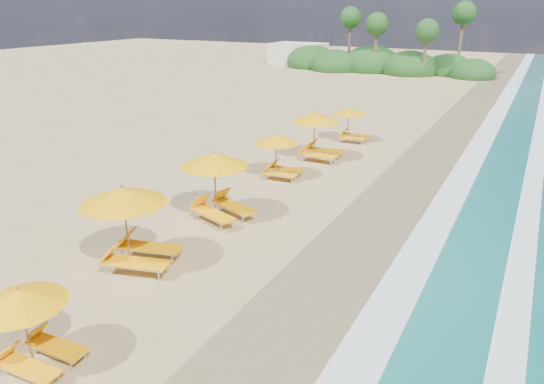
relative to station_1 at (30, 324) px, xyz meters
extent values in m
plane|color=tan|center=(0.86, 9.56, -1.14)|extent=(160.00, 160.00, 0.00)
cube|color=#8C7553|center=(4.86, 9.56, -1.13)|extent=(4.00, 160.00, 0.01)
cube|color=white|center=(6.36, 9.56, -1.11)|extent=(1.20, 160.00, 0.01)
cube|color=white|center=(9.36, 9.56, -1.12)|extent=(0.80, 160.00, 0.01)
cylinder|color=olive|center=(-0.16, -0.01, -0.17)|extent=(0.05, 0.05, 1.94)
cone|color=#FFAB05|center=(-0.16, -0.01, 0.64)|extent=(2.12, 2.12, 0.39)
sphere|color=olive|center=(-0.16, -0.01, 0.86)|extent=(0.07, 0.07, 0.07)
cylinder|color=olive|center=(-1.47, 4.51, 0.15)|extent=(0.06, 0.06, 2.57)
cone|color=#FFAB05|center=(-1.47, 4.51, 1.22)|extent=(3.28, 3.28, 0.52)
sphere|color=olive|center=(-1.47, 4.51, 1.50)|extent=(0.09, 0.09, 0.09)
cylinder|color=olive|center=(-1.26, 8.96, 0.13)|extent=(0.06, 0.06, 2.53)
cone|color=#FFAB05|center=(-1.26, 8.96, 1.17)|extent=(3.27, 3.27, 0.51)
sphere|color=olive|center=(-1.26, 8.96, 1.46)|extent=(0.09, 0.09, 0.09)
cylinder|color=olive|center=(-1.44, 14.20, -0.12)|extent=(0.05, 0.05, 2.03)
cone|color=#FFAB05|center=(-1.44, 14.20, 0.72)|extent=(2.26, 2.26, 0.41)
sphere|color=olive|center=(-1.44, 14.20, 0.95)|extent=(0.07, 0.07, 0.07)
cylinder|color=olive|center=(-1.07, 17.79, 0.09)|extent=(0.06, 0.06, 2.46)
cone|color=#FFAB05|center=(-1.07, 17.79, 1.12)|extent=(2.55, 2.55, 0.49)
sphere|color=olive|center=(-1.07, 17.79, 1.39)|extent=(0.09, 0.09, 0.09)
cylinder|color=olive|center=(-0.80, 22.13, -0.13)|extent=(0.05, 0.05, 2.01)
cone|color=#FFAB05|center=(-0.80, 22.13, 0.70)|extent=(2.20, 2.20, 0.40)
sphere|color=olive|center=(-0.80, 22.13, 0.92)|extent=(0.07, 0.07, 0.07)
ellipsoid|color=#163D14|center=(-5.14, 54.56, -0.51)|extent=(6.40, 6.40, 4.16)
ellipsoid|color=#163D14|center=(-10.14, 55.56, -0.44)|extent=(7.20, 7.20, 4.68)
ellipsoid|color=#163D14|center=(-14.14, 53.56, -0.55)|extent=(6.00, 6.00, 3.90)
ellipsoid|color=#163D14|center=(-1.14, 56.56, -0.59)|extent=(5.60, 5.60, 3.64)
ellipsoid|color=#163D14|center=(-18.14, 55.56, -0.49)|extent=(6.60, 6.60, 4.29)
ellipsoid|color=#163D14|center=(1.86, 54.56, -0.65)|extent=(5.00, 5.00, 3.25)
cylinder|color=brown|center=(-3.14, 52.56, 1.36)|extent=(0.36, 0.36, 5.00)
sphere|color=#163D14|center=(-3.14, 52.56, 3.86)|extent=(2.60, 2.60, 2.60)
cylinder|color=brown|center=(-9.14, 53.56, 1.66)|extent=(0.36, 0.36, 5.60)
sphere|color=#163D14|center=(-9.14, 53.56, 4.46)|extent=(2.60, 2.60, 2.60)
cylinder|color=brown|center=(-13.14, 55.56, 1.96)|extent=(0.36, 0.36, 6.20)
sphere|color=#163D14|center=(-13.14, 55.56, 5.06)|extent=(2.60, 2.60, 2.60)
cylinder|color=brown|center=(-0.14, 56.56, 2.26)|extent=(0.36, 0.36, 6.80)
sphere|color=#163D14|center=(-0.14, 56.56, 5.66)|extent=(2.60, 2.60, 2.60)
cube|color=beige|center=(-21.14, 57.56, 0.26)|extent=(7.00, 5.00, 2.80)
camera|label=1|loc=(9.02, -5.49, 6.55)|focal=32.73mm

